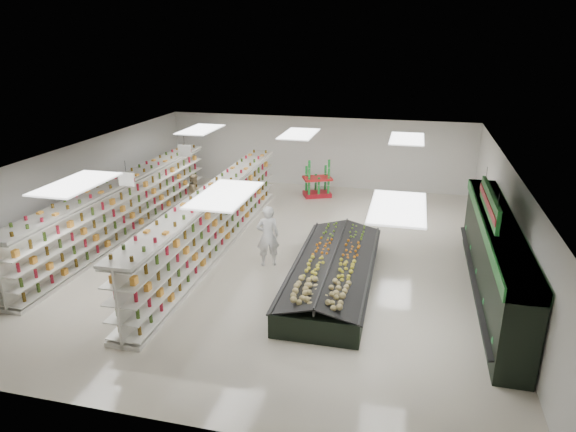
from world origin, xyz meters
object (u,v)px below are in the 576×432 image
(produce_island, at_px, (333,271))
(shopper_main, at_px, (268,236))
(soda_endcap, at_px, (317,180))
(shopper_background, at_px, (195,192))
(gondola_center, at_px, (214,222))
(gondola_left, at_px, (125,209))

(produce_island, bearing_deg, shopper_main, 159.17)
(produce_island, relative_size, shopper_main, 3.25)
(soda_endcap, bearing_deg, shopper_main, -91.20)
(soda_endcap, height_order, shopper_background, soda_endcap)
(gondola_center, xyz_separation_m, soda_endcap, (2.20, 6.58, -0.20))
(gondola_left, bearing_deg, produce_island, -14.98)
(soda_endcap, bearing_deg, shopper_background, -146.19)
(gondola_left, distance_m, gondola_center, 3.61)
(shopper_main, relative_size, shopper_background, 1.28)
(produce_island, xyz_separation_m, soda_endcap, (-1.99, 8.16, 0.32))
(shopper_main, bearing_deg, soda_endcap, -115.42)
(soda_endcap, distance_m, shopper_background, 5.32)
(gondola_center, relative_size, produce_island, 1.91)
(gondola_left, height_order, gondola_center, gondola_center)
(soda_endcap, relative_size, shopper_background, 1.03)
(gondola_center, bearing_deg, gondola_left, 169.77)
(shopper_background, bearing_deg, shopper_main, -135.35)
(gondola_left, height_order, shopper_background, gondola_left)
(produce_island, bearing_deg, shopper_background, 141.00)
(gondola_left, distance_m, produce_island, 8.07)
(gondola_left, height_order, soda_endcap, gondola_left)
(gondola_left, relative_size, produce_island, 1.87)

